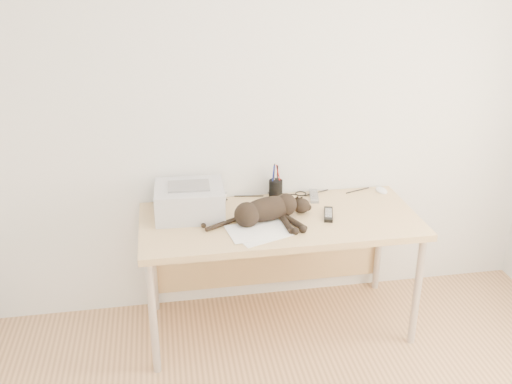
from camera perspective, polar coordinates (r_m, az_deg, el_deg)
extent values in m
plane|color=white|center=(3.42, 1.31, 8.48)|extent=(3.50, 0.00, 3.50)
cube|color=tan|center=(3.29, 2.41, -2.94)|extent=(1.60, 0.70, 0.04)
cylinder|color=silver|center=(3.17, -10.25, -12.33)|extent=(0.04, 0.04, 0.70)
cylinder|color=silver|center=(3.45, 15.81, -9.59)|extent=(0.04, 0.04, 0.70)
cylinder|color=silver|center=(3.67, -10.30, -6.90)|extent=(0.04, 0.04, 0.70)
cylinder|color=silver|center=(3.92, 12.20, -4.98)|extent=(0.04, 0.04, 0.70)
cube|color=tan|center=(3.73, 1.27, -5.13)|extent=(1.48, 0.02, 0.60)
cube|color=#BABAC0|center=(3.31, -6.66, -0.87)|extent=(0.40, 0.35, 0.18)
cube|color=black|center=(3.31, -6.67, -0.73)|extent=(0.33, 0.03, 0.11)
cube|color=slate|center=(3.27, -6.74, 0.62)|extent=(0.24, 0.17, 0.01)
cube|color=white|center=(3.12, 0.72, -4.05)|extent=(0.38, 0.32, 0.00)
cube|color=white|center=(3.13, 0.11, -3.88)|extent=(0.35, 0.27, 0.00)
ellipsoid|color=black|center=(3.23, 1.18, -1.71)|extent=(0.36, 0.22, 0.14)
sphere|color=black|center=(3.17, -0.92, -2.30)|extent=(0.14, 0.14, 0.14)
ellipsoid|color=black|center=(3.33, 4.58, -1.39)|extent=(0.12, 0.12, 0.09)
cone|color=black|center=(3.34, 4.16, -0.58)|extent=(0.05, 0.05, 0.05)
cone|color=black|center=(3.35, 4.55, -0.63)|extent=(0.05, 0.06, 0.05)
cylinder|color=black|center=(3.18, 3.11, -3.21)|extent=(0.09, 0.19, 0.03)
cylinder|color=black|center=(3.20, 3.87, -3.04)|extent=(0.09, 0.19, 0.03)
cylinder|color=black|center=(3.19, -3.47, -3.23)|extent=(0.21, 0.08, 0.02)
imported|color=white|center=(3.43, -3.62, -0.74)|extent=(0.12, 0.12, 0.08)
cylinder|color=black|center=(3.52, 1.98, 0.30)|extent=(0.08, 0.08, 0.12)
cylinder|color=#990C0C|center=(3.49, 1.79, 1.48)|extent=(0.01, 0.01, 0.16)
cylinder|color=navy|center=(3.51, 2.17, 1.57)|extent=(0.01, 0.01, 0.16)
cylinder|color=black|center=(3.48, 2.04, 1.41)|extent=(0.01, 0.01, 0.16)
cube|color=slate|center=(3.56, 5.82, -0.41)|extent=(0.08, 0.19, 0.02)
cube|color=black|center=(3.33, 7.25, -2.24)|extent=(0.10, 0.19, 0.02)
ellipsoid|color=white|center=(3.72, 12.44, 0.34)|extent=(0.07, 0.11, 0.04)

